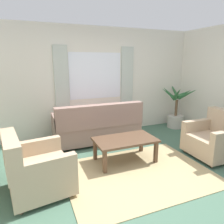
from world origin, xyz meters
TOP-DOWN VIEW (x-y plane):
  - ground_plane at (0.00, 0.00)m, footprint 6.24×6.24m
  - wall_back at (0.00, 2.26)m, footprint 5.32×0.12m
  - window_with_curtains at (0.00, 2.18)m, footprint 1.98×0.07m
  - area_rug at (0.00, 0.00)m, footprint 2.34×1.73m
  - couch at (-0.18, 1.57)m, footprint 1.90×0.82m
  - armchair_left at (-1.57, 0.11)m, footprint 0.93×0.95m
  - armchair_right at (1.68, 0.03)m, footprint 0.84×0.86m
  - coffee_table at (-0.02, 0.48)m, footprint 1.10×0.64m
  - potted_plant at (2.16, 1.79)m, footprint 1.01×1.20m

SIDE VIEW (x-z plane):
  - ground_plane at x=0.00m, z-range 0.00..0.00m
  - area_rug at x=0.00m, z-range 0.00..0.01m
  - armchair_left at x=-1.57m, z-range -0.09..0.79m
  - armchair_right at x=1.68m, z-range -0.09..0.79m
  - couch at x=-0.18m, z-range -0.09..0.83m
  - coffee_table at x=-0.02m, z-range 0.16..0.60m
  - potted_plant at x=2.16m, z-range -0.17..1.09m
  - wall_back at x=0.00m, z-range 0.00..2.60m
  - window_with_curtains at x=0.00m, z-range 0.75..2.15m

